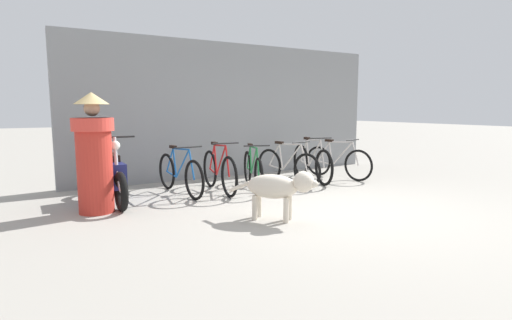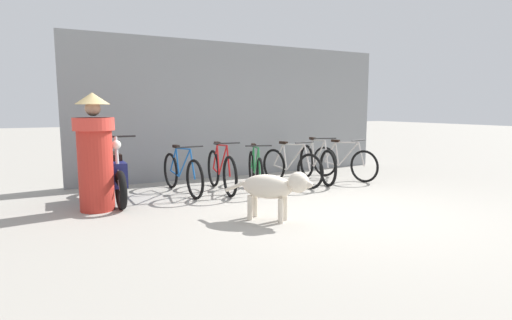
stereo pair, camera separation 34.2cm
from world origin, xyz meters
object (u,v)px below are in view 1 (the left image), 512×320
motorcycle (111,176)px  stray_dog (279,187)px  bicycle_2 (253,170)px  bicycle_0 (180,174)px  bicycle_4 (312,163)px  bicycle_3 (287,167)px  person_in_robes (94,153)px  bicycle_1 (219,171)px  bicycle_5 (337,162)px

motorcycle → stray_dog: size_ratio=1.85×
bicycle_2 → stray_dog: (-0.74, -1.98, 0.10)m
bicycle_0 → bicycle_4: bicycle_4 is taller
bicycle_0 → bicycle_3: (2.08, -0.22, -0.00)m
motorcycle → person_in_robes: 0.73m
bicycle_1 → bicycle_5: (2.73, 0.00, -0.02)m
bicycle_5 → bicycle_0: bearing=-107.7°
bicycle_5 → person_in_robes: 4.86m
motorcycle → bicycle_0: bearing=92.3°
bicycle_3 → stray_dog: bearing=-48.4°
bicycle_4 → stray_dog: bicycle_4 is taller
bicycle_3 → bicycle_5: bicycle_3 is taller
bicycle_0 → bicycle_1: bicycle_1 is taller
bicycle_5 → bicycle_1: bearing=-104.8°
bicycle_0 → bicycle_4: bearing=81.6°
bicycle_3 → person_in_robes: person_in_robes is taller
bicycle_4 → person_in_robes: 4.20m
bicycle_2 → bicycle_4: (1.41, 0.07, 0.02)m
bicycle_3 → bicycle_4: 0.65m
bicycle_3 → stray_dog: (-1.50, -1.98, 0.10)m
bicycle_3 → person_in_robes: size_ratio=0.97×
bicycle_1 → bicycle_0: bearing=-99.5°
bicycle_1 → bicycle_5: 2.73m
bicycle_4 → bicycle_0: bearing=-81.1°
bicycle_5 → person_in_robes: (-4.82, -0.39, 0.51)m
bicycle_3 → bicycle_0: bearing=-107.1°
bicycle_1 → bicycle_2: size_ratio=1.02×
bicycle_1 → motorcycle: 1.79m
motorcycle → person_in_robes: person_in_robes is taller
bicycle_3 → bicycle_1: bearing=-103.1°
bicycle_3 → stray_dog: bicycle_3 is taller
bicycle_5 → stray_dog: (-2.81, -2.03, 0.10)m
bicycle_1 → stray_dog: 2.03m
bicycle_5 → stray_dog: size_ratio=1.60×
bicycle_3 → bicycle_5: size_ratio=1.03×
bicycle_4 → bicycle_5: (0.66, -0.02, -0.02)m
bicycle_5 → stray_dog: bearing=-69.1°
bicycle_4 → motorcycle: size_ratio=0.93×
bicycle_3 → person_in_robes: bearing=-95.6°
bicycle_3 → bicycle_4: bearing=85.3°
bicycle_2 → bicycle_5: 2.08m
bicycle_0 → bicycle_3: bicycle_3 is taller
bicycle_4 → person_in_robes: (-4.15, -0.42, 0.48)m
bicycle_1 → person_in_robes: bearing=-74.5°
bicycle_0 → bicycle_2: 1.33m
stray_dog → bicycle_2: bearing=118.9°
bicycle_1 → bicycle_3: size_ratio=1.02×
bicycle_1 → person_in_robes: size_ratio=0.99×
bicycle_4 → bicycle_1: bearing=-77.4°
bicycle_0 → motorcycle: size_ratio=0.95×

